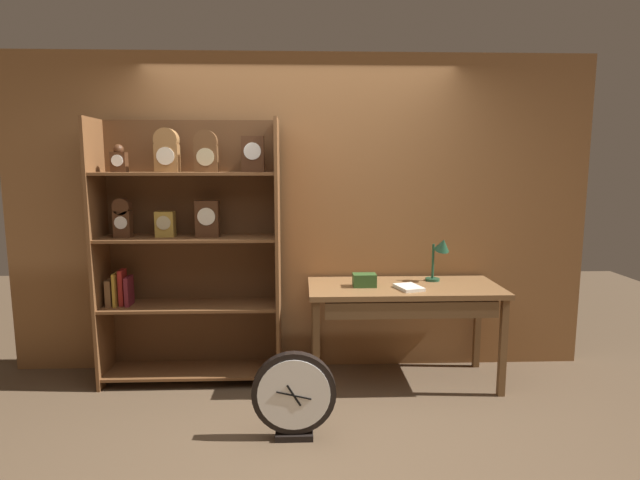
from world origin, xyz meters
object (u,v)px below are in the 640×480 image
(toolbox_small, at_px, (364,280))
(open_repair_manual, at_px, (408,287))
(desk_lamp, at_px, (440,251))
(bookshelf, at_px, (187,246))
(round_clock_large, at_px, (293,395))
(workbench, at_px, (404,297))

(toolbox_small, height_order, open_repair_manual, toolbox_small)
(desk_lamp, bearing_deg, bookshelf, 179.69)
(bookshelf, distance_m, open_repair_manual, 1.74)
(open_repair_manual, bearing_deg, round_clock_large, -156.80)
(bookshelf, distance_m, toolbox_small, 1.40)
(toolbox_small, bearing_deg, workbench, -0.89)
(workbench, distance_m, open_repair_manual, 0.13)
(open_repair_manual, bearing_deg, workbench, 81.24)
(workbench, bearing_deg, bookshelf, 174.72)
(workbench, bearing_deg, toolbox_small, 179.11)
(open_repair_manual, bearing_deg, toolbox_small, 147.11)
(desk_lamp, bearing_deg, round_clock_large, -140.60)
(workbench, bearing_deg, desk_lamp, 25.09)
(bookshelf, xyz_separation_m, toolbox_small, (1.37, -0.15, -0.25))
(toolbox_small, relative_size, open_repair_manual, 0.81)
(bookshelf, height_order, toolbox_small, bookshelf)
(round_clock_large, bearing_deg, open_repair_manual, 39.72)
(bookshelf, xyz_separation_m, desk_lamp, (1.99, -0.01, -0.06))
(workbench, distance_m, round_clock_large, 1.24)
(desk_lamp, distance_m, round_clock_large, 1.67)
(workbench, bearing_deg, round_clock_large, -136.47)
(desk_lamp, height_order, open_repair_manual, desk_lamp)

